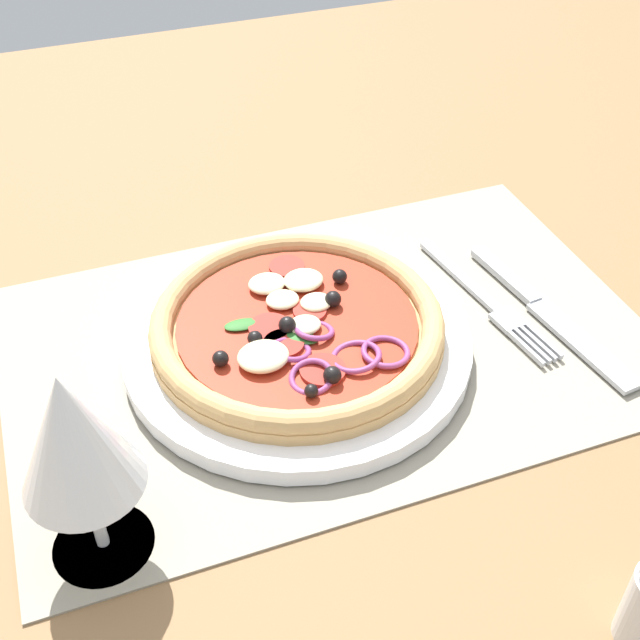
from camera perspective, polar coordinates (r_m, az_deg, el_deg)
ground_plane at (r=67.51cm, az=0.65°, el=-2.47°), size 190.00×140.00×2.40cm
placemat at (r=66.56cm, az=0.65°, el=-1.59°), size 50.88×33.28×0.40cm
plate at (r=65.38cm, az=-1.61°, el=-1.44°), size 27.33×27.33×1.47cm
pizza at (r=64.12cm, az=-1.62°, el=-0.26°), size 22.89×22.89×2.64cm
fork at (r=71.09cm, az=11.69°, el=1.07°), size 3.96×18.04×0.44cm
knife at (r=71.09cm, az=15.56°, el=0.33°), size 4.20×20.05×0.62cm
wine_glass at (r=48.15cm, az=-16.63°, el=-7.91°), size 7.20×7.20×14.90cm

